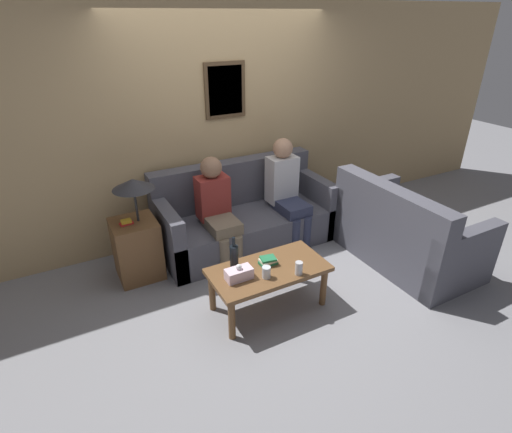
{
  "coord_description": "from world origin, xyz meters",
  "views": [
    {
      "loc": [
        -1.85,
        -3.2,
        2.46
      ],
      "look_at": [
        -0.17,
        -0.09,
        0.65
      ],
      "focal_mm": 28.0,
      "sensor_mm": 36.0,
      "label": 1
    }
  ],
  "objects": [
    {
      "name": "couch_main",
      "position": [
        0.0,
        0.54,
        0.31
      ],
      "size": [
        2.01,
        0.88,
        0.93
      ],
      "color": "#4C4C56",
      "rests_on": "ground_plane"
    },
    {
      "name": "person_left",
      "position": [
        -0.4,
        0.37,
        0.62
      ],
      "size": [
        0.34,
        0.61,
        1.14
      ],
      "color": "#756651",
      "rests_on": "ground_plane"
    },
    {
      "name": "tissue_box",
      "position": [
        -0.65,
        -0.67,
        0.48
      ],
      "size": [
        0.23,
        0.12,
        0.15
      ],
      "color": "silver",
      "rests_on": "coffee_table"
    },
    {
      "name": "person_right",
      "position": [
        0.48,
        0.38,
        0.65
      ],
      "size": [
        0.34,
        0.61,
        1.21
      ],
      "color": "#2D334C",
      "rests_on": "ground_plane"
    },
    {
      "name": "wall_back",
      "position": [
        0.0,
        0.99,
        1.3
      ],
      "size": [
        9.0,
        0.08,
        2.6
      ],
      "color": "tan",
      "rests_on": "ground_plane"
    },
    {
      "name": "soda_can",
      "position": [
        -0.16,
        -0.85,
        0.49
      ],
      "size": [
        0.07,
        0.07,
        0.12
      ],
      "color": "#BCBCC1",
      "rests_on": "coffee_table"
    },
    {
      "name": "drinking_glass",
      "position": [
        -0.43,
        -0.76,
        0.48
      ],
      "size": [
        0.08,
        0.08,
        0.11
      ],
      "color": "silver",
      "rests_on": "coffee_table"
    },
    {
      "name": "wine_bottle",
      "position": [
        -0.6,
        -0.48,
        0.54
      ],
      "size": [
        0.08,
        0.08,
        0.3
      ],
      "color": "black",
      "rests_on": "coffee_table"
    },
    {
      "name": "ground_plane",
      "position": [
        0.0,
        0.0,
        0.0
      ],
      "size": [
        16.0,
        16.0,
        0.0
      ],
      "primitive_type": "plane",
      "color": "gray"
    },
    {
      "name": "side_table_with_lamp",
      "position": [
        -1.27,
        0.43,
        0.4
      ],
      "size": [
        0.47,
        0.44,
        1.07
      ],
      "color": "brown",
      "rests_on": "ground_plane"
    },
    {
      "name": "couch_side",
      "position": [
        1.33,
        -0.66,
        0.32
      ],
      "size": [
        0.88,
        1.49,
        0.93
      ],
      "rotation": [
        0.0,
        0.0,
        1.57
      ],
      "color": "#4C4C56",
      "rests_on": "ground_plane"
    },
    {
      "name": "coffee_table",
      "position": [
        -0.35,
        -0.65,
        0.37
      ],
      "size": [
        1.06,
        0.54,
        0.43
      ],
      "color": "brown",
      "rests_on": "ground_plane"
    },
    {
      "name": "book_stack",
      "position": [
        -0.32,
        -0.59,
        0.46
      ],
      "size": [
        0.16,
        0.13,
        0.07
      ],
      "color": "#237547",
      "rests_on": "coffee_table"
    }
  ]
}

